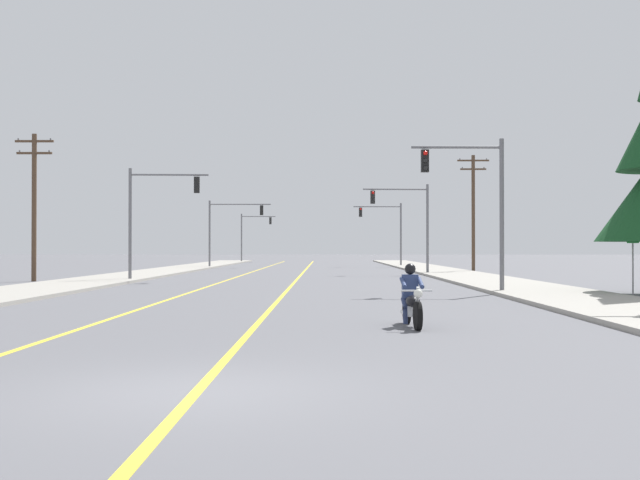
{
  "coord_description": "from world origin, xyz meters",
  "views": [
    {
      "loc": [
        1.72,
        -9.77,
        1.83
      ],
      "look_at": [
        1.49,
        24.31,
        2.17
      ],
      "focal_mm": 43.27,
      "sensor_mm": 36.0,
      "label": 1
    }
  ],
  "objects_px": {
    "motorcycle_with_rider": "(412,301)",
    "utility_pole_right_far": "(473,209)",
    "traffic_signal_near_left": "(153,207)",
    "traffic_signal_far_left": "(251,230)",
    "utility_pole_left_near": "(34,201)",
    "traffic_signal_mid_right": "(409,215)",
    "street_sign": "(633,257)",
    "traffic_signal_near_right": "(476,193)",
    "traffic_signal_mid_left": "(228,223)",
    "traffic_signal_far_right": "(387,225)"
  },
  "relations": [
    {
      "from": "motorcycle_with_rider",
      "to": "utility_pole_right_far",
      "type": "xyz_separation_m",
      "value": [
        9.13,
        39.99,
        4.18
      ]
    },
    {
      "from": "traffic_signal_near_left",
      "to": "traffic_signal_far_left",
      "type": "height_order",
      "value": "same"
    },
    {
      "from": "traffic_signal_far_left",
      "to": "utility_pole_left_near",
      "type": "distance_m",
      "value": 57.19
    },
    {
      "from": "utility_pole_right_far",
      "to": "traffic_signal_far_left",
      "type": "bearing_deg",
      "value": 116.8
    },
    {
      "from": "traffic_signal_mid_right",
      "to": "street_sign",
      "type": "distance_m",
      "value": 25.0
    },
    {
      "from": "traffic_signal_mid_right",
      "to": "street_sign",
      "type": "bearing_deg",
      "value": -76.8
    },
    {
      "from": "traffic_signal_near_right",
      "to": "motorcycle_with_rider",
      "type": "bearing_deg",
      "value": -107.37
    },
    {
      "from": "utility_pole_left_near",
      "to": "street_sign",
      "type": "height_order",
      "value": "utility_pole_left_near"
    },
    {
      "from": "traffic_signal_mid_left",
      "to": "utility_pole_left_near",
      "type": "height_order",
      "value": "utility_pole_left_near"
    },
    {
      "from": "traffic_signal_mid_right",
      "to": "utility_pole_left_near",
      "type": "height_order",
      "value": "utility_pole_left_near"
    },
    {
      "from": "traffic_signal_near_left",
      "to": "traffic_signal_far_right",
      "type": "height_order",
      "value": "same"
    },
    {
      "from": "traffic_signal_near_left",
      "to": "traffic_signal_far_right",
      "type": "bearing_deg",
      "value": 64.72
    },
    {
      "from": "traffic_signal_mid_left",
      "to": "traffic_signal_far_left",
      "type": "bearing_deg",
      "value": 90.97
    },
    {
      "from": "traffic_signal_far_left",
      "to": "traffic_signal_mid_right",
      "type": "bearing_deg",
      "value": -71.56
    },
    {
      "from": "motorcycle_with_rider",
      "to": "utility_pole_right_far",
      "type": "height_order",
      "value": "utility_pole_right_far"
    },
    {
      "from": "traffic_signal_far_right",
      "to": "street_sign",
      "type": "xyz_separation_m",
      "value": [
        5.38,
        -46.5,
        -2.59
      ]
    },
    {
      "from": "traffic_signal_mid_right",
      "to": "traffic_signal_mid_left",
      "type": "relative_size",
      "value": 1.0
    },
    {
      "from": "traffic_signal_far_right",
      "to": "traffic_signal_near_left",
      "type": "bearing_deg",
      "value": -115.28
    },
    {
      "from": "traffic_signal_mid_left",
      "to": "utility_pole_left_near",
      "type": "relative_size",
      "value": 0.77
    },
    {
      "from": "utility_pole_left_near",
      "to": "traffic_signal_near_left",
      "type": "bearing_deg",
      "value": 4.28
    },
    {
      "from": "traffic_signal_near_left",
      "to": "traffic_signal_mid_left",
      "type": "bearing_deg",
      "value": 89.04
    },
    {
      "from": "traffic_signal_far_right",
      "to": "utility_pole_left_near",
      "type": "height_order",
      "value": "utility_pole_left_near"
    },
    {
      "from": "traffic_signal_near_left",
      "to": "utility_pole_right_far",
      "type": "relative_size",
      "value": 0.71
    },
    {
      "from": "motorcycle_with_rider",
      "to": "traffic_signal_far_right",
      "type": "xyz_separation_m",
      "value": [
        4.06,
        57.34,
        3.5
      ]
    },
    {
      "from": "motorcycle_with_rider",
      "to": "street_sign",
      "type": "relative_size",
      "value": 0.91
    },
    {
      "from": "traffic_signal_near_right",
      "to": "street_sign",
      "type": "distance_m",
      "value": 6.31
    },
    {
      "from": "traffic_signal_mid_right",
      "to": "utility_pole_right_far",
      "type": "bearing_deg",
      "value": 42.63
    },
    {
      "from": "traffic_signal_mid_left",
      "to": "street_sign",
      "type": "distance_m",
      "value": 47.12
    },
    {
      "from": "motorcycle_with_rider",
      "to": "traffic_signal_mid_left",
      "type": "relative_size",
      "value": 0.35
    },
    {
      "from": "motorcycle_with_rider",
      "to": "utility_pole_left_near",
      "type": "height_order",
      "value": "utility_pole_left_near"
    },
    {
      "from": "traffic_signal_mid_left",
      "to": "traffic_signal_near_left",
      "type": "bearing_deg",
      "value": -90.96
    },
    {
      "from": "traffic_signal_mid_right",
      "to": "traffic_signal_far_right",
      "type": "xyz_separation_m",
      "value": [
        0.3,
        22.29,
        0.01
      ]
    },
    {
      "from": "traffic_signal_far_right",
      "to": "traffic_signal_far_left",
      "type": "bearing_deg",
      "value": 123.56
    },
    {
      "from": "utility_pole_left_near",
      "to": "traffic_signal_far_right",
      "type": "bearing_deg",
      "value": 56.74
    },
    {
      "from": "traffic_signal_far_left",
      "to": "traffic_signal_mid_left",
      "type": "bearing_deg",
      "value": -89.03
    },
    {
      "from": "motorcycle_with_rider",
      "to": "utility_pole_left_near",
      "type": "bearing_deg",
      "value": 126.72
    },
    {
      "from": "motorcycle_with_rider",
      "to": "traffic_signal_mid_right",
      "type": "height_order",
      "value": "traffic_signal_mid_right"
    },
    {
      "from": "traffic_signal_mid_left",
      "to": "street_sign",
      "type": "relative_size",
      "value": 2.58
    },
    {
      "from": "traffic_signal_mid_left",
      "to": "traffic_signal_far_left",
      "type": "height_order",
      "value": "same"
    },
    {
      "from": "traffic_signal_near_right",
      "to": "traffic_signal_mid_right",
      "type": "relative_size",
      "value": 1.0
    },
    {
      "from": "traffic_signal_near_right",
      "to": "street_sign",
      "type": "height_order",
      "value": "traffic_signal_near_right"
    },
    {
      "from": "utility_pole_left_near",
      "to": "street_sign",
      "type": "distance_m",
      "value": 30.41
    },
    {
      "from": "traffic_signal_far_right",
      "to": "utility_pole_right_far",
      "type": "relative_size",
      "value": 0.71
    },
    {
      "from": "traffic_signal_near_right",
      "to": "traffic_signal_far_left",
      "type": "relative_size",
      "value": 1.0
    },
    {
      "from": "traffic_signal_mid_left",
      "to": "utility_pole_right_far",
      "type": "xyz_separation_m",
      "value": [
        20.14,
        -13.23,
        0.61
      ]
    },
    {
      "from": "traffic_signal_near_right",
      "to": "traffic_signal_mid_left",
      "type": "relative_size",
      "value": 1.0
    },
    {
      "from": "traffic_signal_near_left",
      "to": "traffic_signal_far_right",
      "type": "xyz_separation_m",
      "value": [
        15.56,
        32.93,
        0.02
      ]
    },
    {
      "from": "utility_pole_right_far",
      "to": "traffic_signal_near_left",
      "type": "bearing_deg",
      "value": -142.93
    },
    {
      "from": "traffic_signal_near_right",
      "to": "traffic_signal_far_left",
      "type": "bearing_deg",
      "value": 102.9
    },
    {
      "from": "utility_pole_right_far",
      "to": "street_sign",
      "type": "distance_m",
      "value": 29.32
    }
  ]
}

